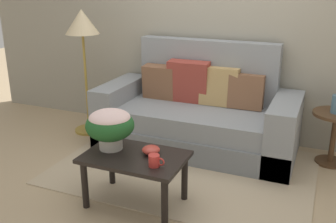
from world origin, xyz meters
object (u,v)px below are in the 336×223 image
side_table (335,129)px  floor_lamp (83,32)px  coffee_table (135,163)px  snack_bowl (151,150)px  couch (198,116)px  potted_plant (110,125)px  coffee_mug (154,161)px

side_table → floor_lamp: floor_lamp is taller
coffee_table → snack_bowl: bearing=30.8°
couch → floor_lamp: 1.63m
couch → snack_bowl: couch is taller
coffee_table → snack_bowl: size_ratio=5.61×
couch → floor_lamp: size_ratio=1.45×
coffee_table → potted_plant: potted_plant is taller
couch → side_table: couch is taller
coffee_mug → snack_bowl: size_ratio=0.89×
couch → coffee_mug: 1.46m
coffee_table → coffee_mug: size_ratio=6.33×
couch → coffee_table: (-0.09, -1.34, 0.02)m
floor_lamp → coffee_table: bearing=-43.8°
coffee_mug → floor_lamp: bearing=138.4°
floor_lamp → potted_plant: (1.05, -1.20, -0.56)m
coffee_table → floor_lamp: bearing=136.2°
coffee_table → side_table: size_ratio=1.51×
floor_lamp → potted_plant: floor_lamp is taller
potted_plant → coffee_mug: size_ratio=3.10×
coffee_table → potted_plant: size_ratio=2.04×
floor_lamp → snack_bowl: size_ratio=10.02×
floor_lamp → coffee_mug: bearing=-41.6°
floor_lamp → potted_plant: bearing=-48.8°
side_table → potted_plant: 2.25m
potted_plant → snack_bowl: 0.40m
snack_bowl → coffee_mug: bearing=-57.6°
coffee_mug → snack_bowl: bearing=122.4°
floor_lamp → coffee_mug: (1.52, -1.35, -0.72)m
coffee_table → floor_lamp: (-1.29, 1.24, 0.84)m
side_table → floor_lamp: 2.92m
coffee_table → snack_bowl: 0.17m
couch → potted_plant: 1.37m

